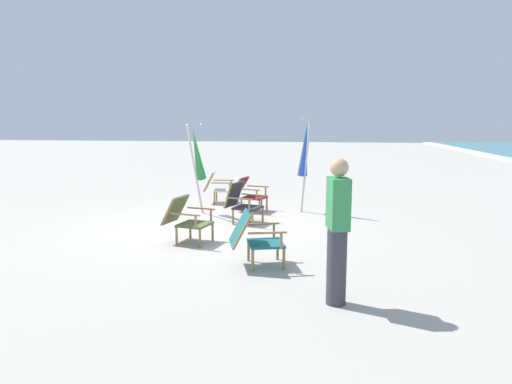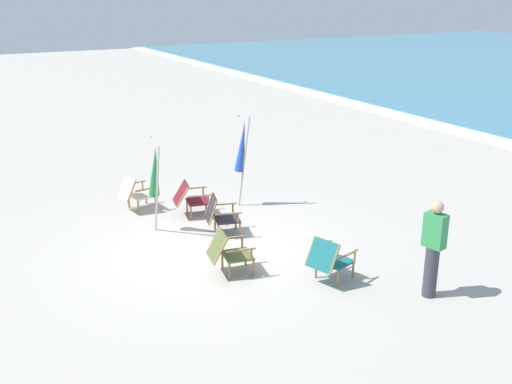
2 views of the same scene
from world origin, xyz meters
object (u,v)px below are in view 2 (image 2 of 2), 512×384
Objects in this scene: beach_chair_back_right at (329,258)px; umbrella_furled_green at (155,172)px; beach_chair_mid_center at (135,192)px; person_near_chairs at (433,248)px; beach_chair_front_right at (190,198)px; beach_chair_front_left at (220,214)px; beach_chair_far_center at (228,251)px; umbrella_furled_blue at (242,147)px.

umbrella_furled_green is (-3.36, -1.82, 0.88)m from beach_chair_back_right.
beach_chair_mid_center is 6.79m from person_near_chairs.
beach_chair_front_right is 5.56m from person_near_chairs.
umbrella_furled_green is at bearing -119.31° from beach_chair_front_left.
beach_chair_front_right is 2.94m from beach_chair_far_center.
beach_chair_back_right is 4.07m from beach_chair_front_right.
umbrella_furled_green reaches higher than beach_chair_mid_center.
umbrella_furled_blue reaches higher than beach_chair_mid_center.
beach_chair_front_right is at bearing 45.27° from beach_chair_mid_center.
person_near_chairs is (6.12, 2.91, 0.41)m from beach_chair_mid_center.
person_near_chairs is at bearing 25.21° from beach_chair_front_left.
beach_chair_back_right is at bearing 51.11° from beach_chair_far_center.
beach_chair_back_right is 2.83m from beach_chair_front_left.
beach_chair_mid_center is 2.59m from umbrella_furled_blue.
umbrella_furled_green is at bearing -168.34° from beach_chair_far_center.
beach_chair_front_left is 0.41× the size of umbrella_furled_green.
umbrella_furled_green reaches higher than person_near_chairs.
beach_chair_front_right is 1.33m from beach_chair_mid_center.
beach_chair_front_right is 1.04× the size of beach_chair_far_center.
beach_chair_mid_center is (-0.93, -0.94, 0.00)m from beach_chair_front_right.
beach_chair_front_left is (-2.74, -0.72, 0.01)m from beach_chair_back_right.
beach_chair_back_right is 4.15m from umbrella_furled_blue.
beach_chair_front_left reaches higher than beach_chair_mid_center.
umbrella_furled_blue is at bearing 91.15° from beach_chair_front_right.
beach_chair_front_left is 1.98m from umbrella_furled_blue.
umbrella_furled_green is at bearing -57.35° from beach_chair_front_right.
beach_chair_back_right is at bearing -136.66° from person_near_chairs.
beach_chair_front_right is at bearing -168.16° from beach_chair_back_right.
person_near_chairs reaches higher than beach_chair_back_right.
umbrella_furled_blue reaches higher than beach_chair_front_left.
beach_chair_front_left reaches higher than beach_chair_front_right.
beach_chair_mid_center is at bearing -154.57° from person_near_chairs.
person_near_chairs is (1.20, 1.13, 0.41)m from beach_chair_back_right.
person_near_chairs reaches higher than beach_chair_far_center.
beach_chair_back_right is 0.42× the size of umbrella_furled_blue.
umbrella_furled_blue reaches higher than person_near_chairs.
beach_chair_mid_center is 1.80m from umbrella_furled_green.
beach_chair_front_left is at bearing -42.74° from umbrella_furled_blue.
beach_chair_front_right is 0.42× the size of umbrella_furled_blue.
beach_chair_back_right is 1.04× the size of beach_chair_far_center.
beach_chair_mid_center is at bearing -154.19° from beach_chair_front_left.
umbrella_furled_blue reaches higher than beach_chair_front_right.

